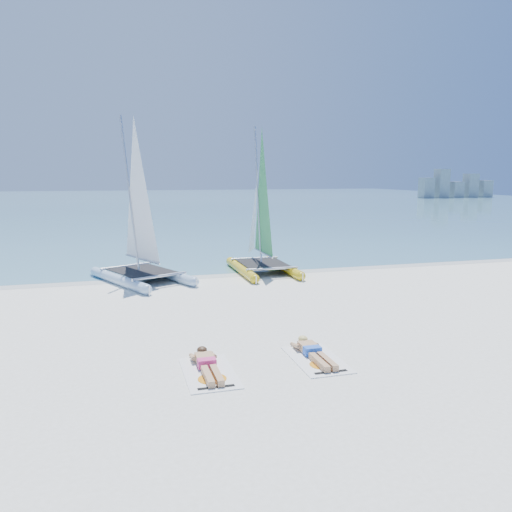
% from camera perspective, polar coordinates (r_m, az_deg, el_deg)
% --- Properties ---
extents(ground, '(140.00, 140.00, 0.00)m').
position_cam_1_polar(ground, '(14.76, 0.06, -6.13)').
color(ground, white).
rests_on(ground, ground).
extents(sea, '(140.00, 115.00, 0.01)m').
position_cam_1_polar(sea, '(76.89, -12.85, 6.08)').
color(sea, '#79BAC9').
rests_on(sea, ground).
extents(wet_sand_strip, '(140.00, 1.40, 0.01)m').
position_cam_1_polar(wet_sand_strip, '(19.97, -4.23, -2.07)').
color(wet_sand_strip, silver).
rests_on(wet_sand_strip, ground).
extents(distant_skyline, '(14.00, 2.00, 5.00)m').
position_cam_1_polar(distant_skyline, '(95.12, 21.76, 7.38)').
color(distant_skyline, '#919AA0').
rests_on(distant_skyline, ground).
extents(catamaran_blue, '(3.97, 5.15, 6.34)m').
position_cam_1_polar(catamaran_blue, '(18.88, -13.21, 2.85)').
color(catamaran_blue, '#ACCFE2').
rests_on(catamaran_blue, ground).
extents(catamaran_yellow, '(2.17, 4.81, 6.11)m').
position_cam_1_polar(catamaran_yellow, '(20.45, 0.42, 3.66)').
color(catamaran_yellow, gold).
rests_on(catamaran_yellow, ground).
extents(towel_a, '(1.00, 1.85, 0.02)m').
position_cam_1_polar(towel_a, '(10.26, -5.40, -13.13)').
color(towel_a, white).
rests_on(towel_a, ground).
extents(sunbather_a, '(0.37, 1.73, 0.26)m').
position_cam_1_polar(sunbather_a, '(10.40, -5.61, -12.18)').
color(sunbather_a, tan).
rests_on(sunbather_a, towel_a).
extents(towel_b, '(1.00, 1.85, 0.02)m').
position_cam_1_polar(towel_b, '(10.97, 6.91, -11.64)').
color(towel_b, white).
rests_on(towel_b, ground).
extents(sunbather_b, '(0.37, 1.73, 0.26)m').
position_cam_1_polar(sunbather_b, '(11.10, 6.54, -10.79)').
color(sunbather_b, tan).
rests_on(sunbather_b, towel_b).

